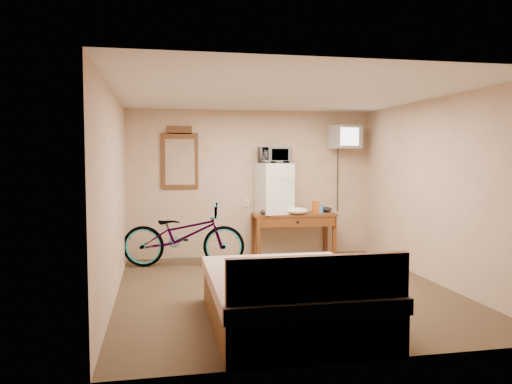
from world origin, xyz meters
The scene contains 13 objects.
room centered at (0.00, 0.00, 1.25)m, with size 4.60×4.64×2.50m.
desk centered at (0.68, 2.00, 0.63)m, with size 1.43×0.61×0.75m.
mini_fridge centered at (0.35, 2.06, 1.18)m, with size 0.61×0.59×0.85m.
microwave centered at (0.35, 2.06, 1.74)m, with size 0.50×0.34×0.28m, color white.
snack_bag centered at (1.06, 1.98, 0.85)m, with size 0.10×0.06×0.21m, color #CE5A12.
blue_cup centered at (1.15, 1.98, 0.82)m, with size 0.08×0.08×0.15m, color #4282E1.
cloth_cream centered at (0.71, 1.86, 0.81)m, with size 0.37×0.29×0.11m, color white.
cloth_dark_a centered at (0.18, 1.87, 0.80)m, with size 0.24×0.18×0.09m, color black.
cloth_dark_b centered at (1.30, 2.11, 0.79)m, with size 0.20×0.16×0.09m, color black.
crt_television centered at (1.60, 2.02, 2.05)m, with size 0.54×0.62×0.40m.
wall_mirror centered at (-1.22, 2.27, 1.68)m, with size 0.61×0.04×1.04m.
bicycle centered at (-1.20, 1.62, 0.50)m, with size 0.66×1.89×0.99m, color black.
bed centered at (-0.28, -1.37, 0.29)m, with size 1.62×2.14×0.90m.
Camera 1 is at (-1.58, -6.13, 1.70)m, focal length 35.00 mm.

